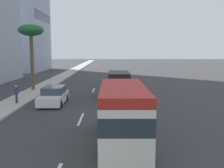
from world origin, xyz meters
name	(u,v)px	position (x,y,z in m)	size (l,w,h in m)	color
ground_plane	(97,83)	(31.50, 0.00, 0.00)	(198.00, 198.00, 0.00)	#38383A
sidewalk_right	(50,83)	(31.50, 6.61, 0.07)	(162.00, 2.58, 0.15)	#B2ADA3
lane_stripe_mid	(81,119)	(12.07, 0.00, 0.01)	(3.20, 0.16, 0.01)	silver
lane_stripe_far	(93,90)	(25.11, 0.00, 0.01)	(3.20, 0.16, 0.01)	silver
van_lead	(119,83)	(20.87, -2.88, 1.43)	(4.78, 2.22, 2.51)	black
car_second	(54,96)	(17.18, 2.96, 0.74)	(4.80, 1.97, 1.55)	white
car_third	(116,81)	(28.43, -2.69, 0.74)	(4.23, 1.80, 1.56)	white
minibus_fourth	(123,113)	(7.26, -2.69, 1.63)	(6.64, 2.35, 2.98)	silver
pedestrian_near_lamp	(16,93)	(16.91, 6.16, 1.01)	(0.37, 0.39, 1.58)	#333338
palm_tree	(31,33)	(24.52, 6.98, 6.66)	(2.86, 2.86, 7.47)	brown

